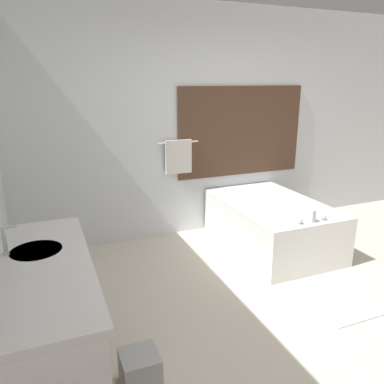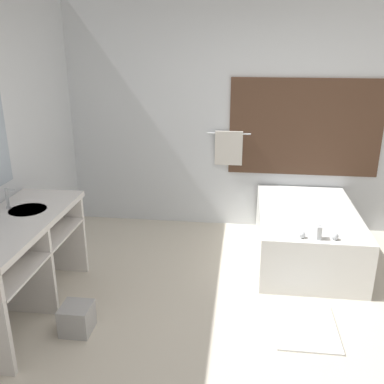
% 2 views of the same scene
% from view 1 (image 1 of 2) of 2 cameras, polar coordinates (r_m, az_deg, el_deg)
% --- Properties ---
extents(ground_plane, '(16.00, 16.00, 0.00)m').
position_cam_1_polar(ground_plane, '(3.22, 17.81, -19.22)').
color(ground_plane, beige).
rests_on(ground_plane, ground).
extents(wall_back_with_blinds, '(7.40, 0.13, 2.70)m').
position_cam_1_polar(wall_back_with_blinds, '(4.57, 1.37, 10.34)').
color(wall_back_with_blinds, silver).
rests_on(wall_back_with_blinds, ground_plane).
extents(vanity_counter, '(0.60, 1.45, 0.84)m').
position_cam_1_polar(vanity_counter, '(2.45, -21.90, -14.99)').
color(vanity_counter, white).
rests_on(vanity_counter, ground_plane).
extents(sink_faucet, '(0.09, 0.04, 0.18)m').
position_cam_1_polar(sink_faucet, '(2.50, -26.60, -6.70)').
color(sink_faucet, silver).
rests_on(sink_faucet, vanity_counter).
extents(bathtub, '(0.98, 1.53, 0.65)m').
position_cam_1_polar(bathtub, '(4.38, 11.96, -4.48)').
color(bathtub, white).
rests_on(bathtub, ground_plane).
extents(waste_bin, '(0.23, 0.23, 0.23)m').
position_cam_1_polar(waste_bin, '(2.60, -7.91, -25.26)').
color(waste_bin, '#B2B2B2').
rests_on(waste_bin, ground_plane).
extents(bath_mat, '(0.49, 0.61, 0.02)m').
position_cam_1_polar(bath_mat, '(3.60, 20.96, -15.30)').
color(bath_mat, white).
rests_on(bath_mat, ground_plane).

